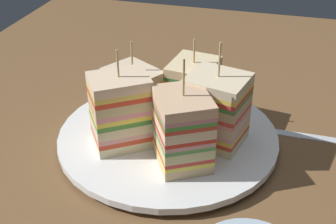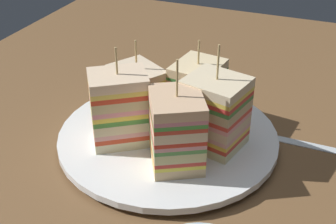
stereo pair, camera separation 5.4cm
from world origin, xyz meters
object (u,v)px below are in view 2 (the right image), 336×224
object	(u,v)px
sandwich_wedge_1	(138,92)
spoon	(271,135)
sandwich_wedge_3	(176,130)
sandwich_wedge_4	(215,112)
chip_pile	(179,131)
sandwich_wedge_2	(120,108)
plate	(168,137)
sandwich_wedge_0	(197,90)

from	to	relation	value
sandwich_wedge_1	spoon	xyz separation A→B (cm)	(-3.48, 16.88, -4.46)
sandwich_wedge_3	spoon	distance (cm)	14.93
sandwich_wedge_4	spoon	world-z (taller)	sandwich_wedge_4
chip_pile	spoon	xyz separation A→B (cm)	(-6.20, 10.21, -1.91)
spoon	sandwich_wedge_1	bearing A→B (deg)	12.01
sandwich_wedge_2	sandwich_wedge_3	distance (cm)	7.77
plate	sandwich_wedge_3	size ratio (longest dim) A/B	2.15
sandwich_wedge_0	sandwich_wedge_1	world-z (taller)	same
sandwich_wedge_1	chip_pile	xyz separation A→B (cm)	(2.72, 6.67, -2.54)
chip_pile	spoon	size ratio (longest dim) A/B	0.45
plate	sandwich_wedge_2	world-z (taller)	sandwich_wedge_2
sandwich_wedge_0	sandwich_wedge_3	world-z (taller)	sandwich_wedge_3
sandwich_wedge_2	chip_pile	world-z (taller)	sandwich_wedge_2
sandwich_wedge_1	sandwich_wedge_3	xyz separation A→B (cm)	(7.40, 8.14, 0.82)
sandwich_wedge_0	sandwich_wedge_1	xyz separation A→B (cm)	(2.96, -6.96, -0.27)
sandwich_wedge_2	sandwich_wedge_3	size ratio (longest dim) A/B	0.96
sandwich_wedge_3	spoon	world-z (taller)	sandwich_wedge_3
sandwich_wedge_2	spoon	distance (cm)	19.62
sandwich_wedge_1	spoon	bearing A→B (deg)	42.79
sandwich_wedge_2	sandwich_wedge_4	xyz separation A→B (cm)	(-3.43, 10.39, -0.12)
sandwich_wedge_2	chip_pile	distance (cm)	7.77
plate	sandwich_wedge_3	bearing A→B (deg)	31.12
sandwich_wedge_2	spoon	bearing A→B (deg)	-4.56
plate	sandwich_wedge_4	size ratio (longest dim) A/B	2.14
chip_pile	sandwich_wedge_0	bearing A→B (deg)	177.06
chip_pile	sandwich_wedge_1	bearing A→B (deg)	-112.15
plate	sandwich_wedge_4	distance (cm)	7.51
plate	sandwich_wedge_1	bearing A→B (deg)	-115.72
plate	sandwich_wedge_0	distance (cm)	7.11
sandwich_wedge_2	spoon	size ratio (longest dim) A/B	0.77
sandwich_wedge_3	chip_pile	bearing A→B (deg)	-11.79
sandwich_wedge_1	sandwich_wedge_4	distance (cm)	11.22
sandwich_wedge_3	chip_pile	world-z (taller)	sandwich_wedge_3
sandwich_wedge_0	sandwich_wedge_2	world-z (taller)	sandwich_wedge_2
spoon	sandwich_wedge_3	bearing A→B (deg)	51.58
sandwich_wedge_2	spoon	world-z (taller)	sandwich_wedge_2
sandwich_wedge_1	sandwich_wedge_4	xyz separation A→B (cm)	(2.43, 10.92, 0.90)
plate	sandwich_wedge_3	world-z (taller)	sandwich_wedge_3
spoon	sandwich_wedge_0	bearing A→B (deg)	3.38
sandwich_wedge_1	sandwich_wedge_2	world-z (taller)	sandwich_wedge_2
sandwich_wedge_3	chip_pile	xyz separation A→B (cm)	(-4.69, -1.47, -3.36)
plate	sandwich_wedge_2	bearing A→B (deg)	-54.04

